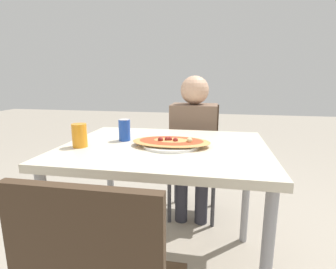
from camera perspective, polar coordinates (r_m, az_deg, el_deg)
The scene contains 7 objects.
ground_plane at distance 1.79m, azimuth -0.65°, elevation -27.13°, with size 14.00×14.00×0.00m, color #9E9384.
dining_table at distance 1.45m, azimuth -0.72°, elevation -5.46°, with size 1.10×0.87×0.78m.
chair_far_seated at distance 2.22m, azimuth 5.75°, elevation -4.24°, with size 0.40×0.40×0.91m.
person_seated at distance 2.06m, azimuth 5.57°, elevation -0.49°, with size 0.35×0.27×1.15m.
pizza_main at distance 1.40m, azimuth 0.71°, elevation -1.74°, with size 0.43×0.31×0.05m.
soda_can at distance 1.54m, azimuth -9.46°, elevation 0.97°, with size 0.07×0.07×0.12m.
drink_glass at distance 1.45m, azimuth -18.69°, elevation -0.19°, with size 0.08×0.08×0.12m.
Camera 1 is at (0.27, -1.36, 1.14)m, focal length 28.00 mm.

